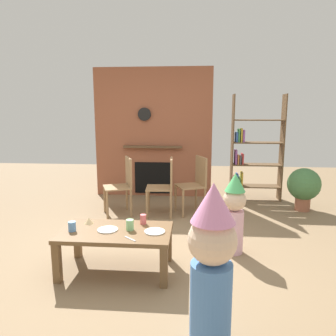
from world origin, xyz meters
The scene contains 17 objects.
ground_plane centered at (0.00, 0.00, 0.00)m, with size 12.00×12.00×0.00m, color #846B4C.
brick_fireplace_feature centered at (-0.31, 2.60, 1.19)m, with size 2.20×0.28×2.40m.
bookshelf centered at (1.51, 2.40, 0.87)m, with size 0.90×0.28×1.90m.
coffee_table centered at (-0.30, -0.41, 0.36)m, with size 1.10×0.62×0.43m.
paper_cup_near_left centered at (-0.06, -0.21, 0.48)m, with size 0.06×0.06×0.10m, color #E5666B.
paper_cup_near_right centered at (-0.73, -0.47, 0.48)m, with size 0.07×0.07×0.10m, color #669EE0.
paper_cup_center centered at (-0.17, -0.39, 0.48)m, with size 0.08×0.08×0.11m, color #8CD18C.
paper_plate_front centered at (-0.39, -0.42, 0.44)m, with size 0.20×0.20×0.01m, color white.
paper_plate_rear centered at (0.09, -0.43, 0.44)m, with size 0.20×0.20×0.01m, color white.
birthday_cake_slice centered at (-0.63, -0.25, 0.46)m, with size 0.10×0.10×0.07m, color #EAC68C.
table_fork centered at (-0.12, -0.62, 0.43)m, with size 0.15×0.02×0.01m, color silver.
child_with_cone_hat centered at (0.58, -1.41, 0.61)m, with size 0.32×0.32×1.16m.
child_in_pink centered at (0.92, 0.12, 0.49)m, with size 0.26×0.26×0.93m.
dining_chair_left centered at (-0.63, 1.37, 0.51)m, with size 0.52×0.52×0.90m.
dining_chair_middle centered at (0.03, 1.35, 0.51)m, with size 0.43×0.43×0.90m.
dining_chair_right centered at (0.49, 1.54, 0.51)m, with size 0.52×0.52×0.90m.
potted_plant_tall centered at (2.25, 1.79, 0.41)m, with size 0.52×0.52×0.70m.
Camera 1 is at (0.45, -3.31, 1.59)m, focal length 33.45 mm.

